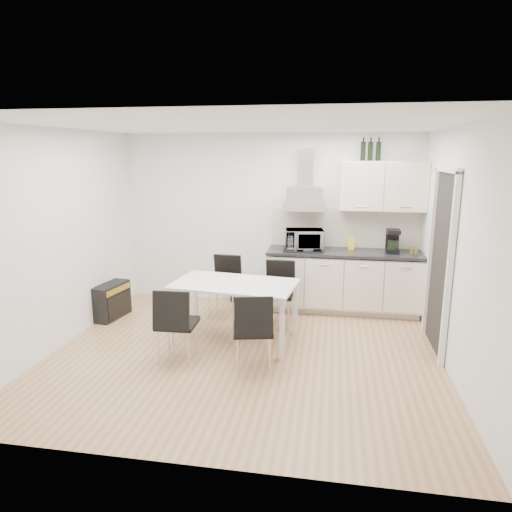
{
  "coord_description": "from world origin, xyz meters",
  "views": [
    {
      "loc": [
        0.97,
        -4.89,
        2.32
      ],
      "look_at": [
        0.07,
        0.37,
        1.1
      ],
      "focal_mm": 32.0,
      "sensor_mm": 36.0,
      "label": 1
    }
  ],
  "objects_px": {
    "guitar_amp": "(112,301)",
    "dining_table": "(234,289)",
    "kitchenette": "(346,256)",
    "floor_speaker": "(238,292)",
    "chair_far_right": "(278,295)",
    "chair_far_left": "(224,288)",
    "chair_near_left": "(177,324)",
    "chair_near_right": "(253,331)"
  },
  "relations": [
    {
      "from": "guitar_amp",
      "to": "dining_table",
      "type": "bearing_deg",
      "value": -5.19
    },
    {
      "from": "kitchenette",
      "to": "dining_table",
      "type": "distance_m",
      "value": 1.94
    },
    {
      "from": "kitchenette",
      "to": "floor_speaker",
      "type": "height_order",
      "value": "kitchenette"
    },
    {
      "from": "chair_far_right",
      "to": "floor_speaker",
      "type": "relative_size",
      "value": 2.89
    },
    {
      "from": "kitchenette",
      "to": "guitar_amp",
      "type": "relative_size",
      "value": 3.99
    },
    {
      "from": "floor_speaker",
      "to": "chair_far_left",
      "type": "bearing_deg",
      "value": -79.0
    },
    {
      "from": "floor_speaker",
      "to": "chair_near_left",
      "type": "bearing_deg",
      "value": -81.85
    },
    {
      "from": "chair_far_left",
      "to": "chair_near_right",
      "type": "bearing_deg",
      "value": 117.29
    },
    {
      "from": "dining_table",
      "to": "guitar_amp",
      "type": "xyz_separation_m",
      "value": [
        -1.91,
        0.49,
        -0.42
      ]
    },
    {
      "from": "chair_far_right",
      "to": "chair_near_right",
      "type": "xyz_separation_m",
      "value": [
        -0.11,
        -1.31,
        0.0
      ]
    },
    {
      "from": "chair_far_left",
      "to": "guitar_amp",
      "type": "relative_size",
      "value": 1.39
    },
    {
      "from": "chair_far_left",
      "to": "kitchenette",
      "type": "bearing_deg",
      "value": -158.36
    },
    {
      "from": "dining_table",
      "to": "floor_speaker",
      "type": "height_order",
      "value": "dining_table"
    },
    {
      "from": "dining_table",
      "to": "kitchenette",
      "type": "bearing_deg",
      "value": 51.19
    },
    {
      "from": "chair_near_right",
      "to": "chair_far_right",
      "type": "bearing_deg",
      "value": 72.59
    },
    {
      "from": "chair_far_right",
      "to": "chair_near_left",
      "type": "height_order",
      "value": "same"
    },
    {
      "from": "dining_table",
      "to": "chair_near_left",
      "type": "xyz_separation_m",
      "value": [
        -0.51,
        -0.68,
        -0.24
      ]
    },
    {
      "from": "dining_table",
      "to": "chair_far_right",
      "type": "relative_size",
      "value": 1.79
    },
    {
      "from": "chair_near_right",
      "to": "dining_table",
      "type": "bearing_deg",
      "value": 103.95
    },
    {
      "from": "kitchenette",
      "to": "chair_far_right",
      "type": "distance_m",
      "value": 1.26
    },
    {
      "from": "dining_table",
      "to": "chair_far_left",
      "type": "height_order",
      "value": "chair_far_left"
    },
    {
      "from": "kitchenette",
      "to": "dining_table",
      "type": "height_order",
      "value": "kitchenette"
    },
    {
      "from": "dining_table",
      "to": "chair_near_left",
      "type": "relative_size",
      "value": 1.79
    },
    {
      "from": "kitchenette",
      "to": "chair_far_left",
      "type": "bearing_deg",
      "value": -161.39
    },
    {
      "from": "chair_far_left",
      "to": "chair_near_left",
      "type": "height_order",
      "value": "same"
    },
    {
      "from": "chair_far_right",
      "to": "guitar_amp",
      "type": "relative_size",
      "value": 1.39
    },
    {
      "from": "dining_table",
      "to": "chair_far_left",
      "type": "bearing_deg",
      "value": 118.95
    },
    {
      "from": "chair_far_right",
      "to": "guitar_amp",
      "type": "bearing_deg",
      "value": 4.83
    },
    {
      "from": "kitchenette",
      "to": "chair_far_right",
      "type": "relative_size",
      "value": 2.86
    },
    {
      "from": "chair_far_left",
      "to": "dining_table",
      "type": "bearing_deg",
      "value": 115.26
    },
    {
      "from": "kitchenette",
      "to": "floor_speaker",
      "type": "distance_m",
      "value": 1.81
    },
    {
      "from": "chair_far_left",
      "to": "chair_far_right",
      "type": "bearing_deg",
      "value": 168.75
    },
    {
      "from": "chair_near_left",
      "to": "chair_near_right",
      "type": "bearing_deg",
      "value": -4.77
    },
    {
      "from": "dining_table",
      "to": "chair_far_left",
      "type": "relative_size",
      "value": 1.79
    },
    {
      "from": "chair_near_left",
      "to": "chair_far_right",
      "type": "bearing_deg",
      "value": 50.32
    },
    {
      "from": "kitchenette",
      "to": "chair_near_right",
      "type": "distance_m",
      "value": 2.35
    },
    {
      "from": "guitar_amp",
      "to": "chair_far_left",
      "type": "bearing_deg",
      "value": 19.71
    },
    {
      "from": "chair_near_right",
      "to": "guitar_amp",
      "type": "relative_size",
      "value": 1.39
    },
    {
      "from": "guitar_amp",
      "to": "chair_far_right",
      "type": "bearing_deg",
      "value": 11.46
    },
    {
      "from": "dining_table",
      "to": "chair_far_left",
      "type": "xyz_separation_m",
      "value": [
        -0.32,
        0.78,
        -0.24
      ]
    },
    {
      "from": "chair_near_left",
      "to": "floor_speaker",
      "type": "distance_m",
      "value": 2.24
    },
    {
      "from": "kitchenette",
      "to": "dining_table",
      "type": "relative_size",
      "value": 1.6
    }
  ]
}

